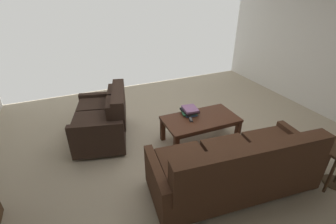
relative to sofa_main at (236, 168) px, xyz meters
The scene contains 8 objects.
ground_plane 1.05m from the sofa_main, 81.57° to the right, with size 5.98×5.80×0.01m, color #B7A88E.
sofa_main is the anchor object (origin of this frame).
loveseat_near 2.17m from the sofa_main, 54.86° to the right, with size 1.02×1.31×0.85m.
coffee_table 1.11m from the sofa_main, 97.26° to the right, with size 1.17×0.62×0.43m.
end_table 1.25m from the sofa_main, 166.98° to the left, with size 0.42×0.42×0.54m.
coffee_mug 1.21m from the sofa_main, 168.31° to the left, with size 0.10×0.08×0.10m.
book_stack 1.31m from the sofa_main, 91.95° to the right, with size 0.27×0.30×0.11m.
tv_remote 1.12m from the sofa_main, 88.42° to the right, with size 0.08×0.17×0.02m.
Camera 1 is at (1.44, 2.65, 2.29)m, focal length 25.47 mm.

